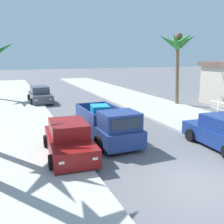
# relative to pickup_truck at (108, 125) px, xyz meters

# --- Properties ---
(ground_plane) EXTENTS (160.00, 160.00, 0.00)m
(ground_plane) POSITION_rel_pickup_truck_xyz_m (1.23, -5.59, -0.80)
(ground_plane) COLOR slate
(sidewalk_left) EXTENTS (5.37, 60.00, 0.12)m
(sidewalk_left) POSITION_rel_pickup_truck_xyz_m (-4.53, 6.41, -0.74)
(sidewalk_left) COLOR #B2AFA8
(sidewalk_left) RESTS_ON ground
(sidewalk_right) EXTENTS (5.37, 60.00, 0.12)m
(sidewalk_right) POSITION_rel_pickup_truck_xyz_m (7.00, 6.41, -0.74)
(sidewalk_right) COLOR #B2AFA8
(sidewalk_right) RESTS_ON ground
(curb_left) EXTENTS (0.16, 60.00, 0.10)m
(curb_left) POSITION_rel_pickup_truck_xyz_m (-3.24, 6.41, -0.75)
(curb_left) COLOR silver
(curb_left) RESTS_ON ground
(curb_right) EXTENTS (0.16, 60.00, 0.10)m
(curb_right) POSITION_rel_pickup_truck_xyz_m (5.71, 6.41, -0.75)
(curb_right) COLOR silver
(curb_right) RESTS_ON ground
(pickup_truck) EXTENTS (2.30, 5.25, 1.80)m
(pickup_truck) POSITION_rel_pickup_truck_xyz_m (0.00, 0.00, 0.00)
(pickup_truck) COLOR navy
(pickup_truck) RESTS_ON ground
(car_left_near) EXTENTS (2.21, 4.34, 1.54)m
(car_left_near) POSITION_rel_pickup_truck_xyz_m (-2.32, -1.33, -0.09)
(car_left_near) COLOR maroon
(car_left_near) RESTS_ON ground
(car_right_near) EXTENTS (2.15, 4.31, 1.54)m
(car_right_near) POSITION_rel_pickup_truck_xyz_m (4.77, -3.05, -0.09)
(car_right_near) COLOR navy
(car_right_near) RESTS_ON ground
(car_left_mid) EXTENTS (2.10, 4.29, 1.54)m
(car_left_mid) POSITION_rel_pickup_truck_xyz_m (-1.95, 12.70, -0.09)
(car_left_mid) COLOR #474C56
(car_left_mid) RESTS_ON ground
(palm_tree_left_mid) EXTENTS (3.30, 3.07, 6.31)m
(palm_tree_left_mid) POSITION_rel_pickup_truck_xyz_m (9.28, 7.24, 4.33)
(palm_tree_left_mid) COLOR brown
(palm_tree_left_mid) RESTS_ON ground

